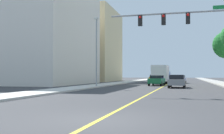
{
  "coord_description": "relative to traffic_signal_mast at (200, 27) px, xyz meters",
  "views": [
    {
      "loc": [
        2.74,
        -8.84,
        1.48
      ],
      "look_at": [
        -5.74,
        23.24,
        2.4
      ],
      "focal_mm": 44.78,
      "sensor_mm": 36.0,
      "label": 1
    }
  ],
  "objects": [
    {
      "name": "car_gray",
      "position": [
        -2.02,
        11.28,
        -4.22
      ],
      "size": [
        1.9,
        4.57,
        1.48
      ],
      "rotation": [
        0.0,
        0.0,
        -0.02
      ],
      "color": "slate",
      "rests_on": "ground"
    },
    {
      "name": "car_yellow",
      "position": [
        -7.35,
        37.75,
        -4.19
      ],
      "size": [
        2.08,
        4.58,
        1.51
      ],
      "rotation": [
        0.0,
        0.0,
        -0.04
      ],
      "color": "gold",
      "rests_on": "ground"
    },
    {
      "name": "ground",
      "position": [
        -3.8,
        29.3,
        -4.98
      ],
      "size": [
        192.0,
        192.0,
        0.0
      ],
      "primitive_type": "plane",
      "color": "#38383A"
    },
    {
      "name": "sidewalk_right",
      "position": [
        4.63,
        29.3,
        -4.9
      ],
      "size": [
        3.04,
        168.0,
        0.15
      ],
      "primitive_type": "cube",
      "color": "#9E9B93",
      "rests_on": "ground"
    },
    {
      "name": "delivery_truck",
      "position": [
        -5.05,
        25.89,
        -3.37
      ],
      "size": [
        2.5,
        8.99,
        3.0
      ],
      "rotation": [
        0.0,
        0.0,
        -0.01
      ],
      "color": "#194799",
      "rests_on": "ground"
    },
    {
      "name": "building_left_far",
      "position": [
        -23.61,
        39.59,
        3.19
      ],
      "size": [
        14.07,
        15.83,
        16.34
      ],
      "primitive_type": "cube",
      "color": "beige",
      "rests_on": "ground"
    },
    {
      "name": "traffic_signal_mast",
      "position": [
        0.0,
        0.0,
        0.0
      ],
      "size": [
        10.4,
        0.36,
        6.4
      ],
      "color": "gray",
      "rests_on": "sidewalk_right"
    },
    {
      "name": "car_green",
      "position": [
        -4.9,
        17.09,
        -4.24
      ],
      "size": [
        1.99,
        4.67,
        1.39
      ],
      "rotation": [
        0.0,
        0.0,
        -0.05
      ],
      "color": "#196638",
      "rests_on": "ground"
    },
    {
      "name": "car_blue",
      "position": [
        -1.94,
        28.94,
        -4.25
      ],
      "size": [
        1.96,
        4.11,
        1.39
      ],
      "rotation": [
        0.0,
        0.0,
        -0.05
      ],
      "color": "#1E389E",
      "rests_on": "ground"
    },
    {
      "name": "lane_marking_center",
      "position": [
        -3.8,
        29.3,
        -4.97
      ],
      "size": [
        0.16,
        144.0,
        0.01
      ],
      "primitive_type": "cube",
      "color": "yellow",
      "rests_on": "ground"
    },
    {
      "name": "street_lamp",
      "position": [
        -11.22,
        9.75,
        -0.35
      ],
      "size": [
        0.56,
        0.28,
        8.11
      ],
      "color": "gray",
      "rests_on": "sidewalk_left"
    },
    {
      "name": "building_left_near",
      "position": [
        -25.54,
        18.71,
        2.92
      ],
      "size": [
        17.92,
        19.0,
        15.79
      ],
      "primitive_type": "cube",
      "color": "silver",
      "rests_on": "ground"
    },
    {
      "name": "sidewalk_left",
      "position": [
        -12.24,
        29.3,
        -4.9
      ],
      "size": [
        3.04,
        168.0,
        0.15
      ],
      "primitive_type": "cube",
      "color": "beige",
      "rests_on": "ground"
    }
  ]
}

